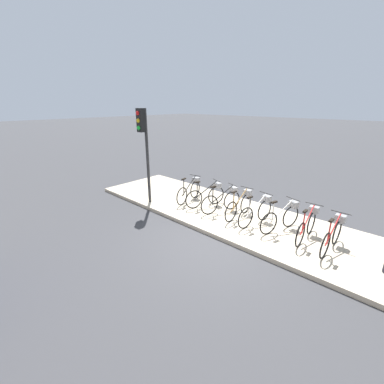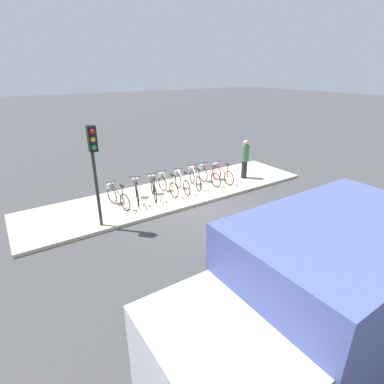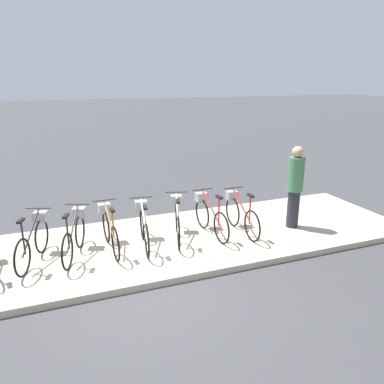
% 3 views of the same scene
% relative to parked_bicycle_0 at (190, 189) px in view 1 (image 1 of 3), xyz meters
% --- Properties ---
extents(ground_plane, '(120.00, 120.00, 0.00)m').
position_rel_parked_bicycle_0_xyz_m(ground_plane, '(2.45, -1.46, -0.54)').
color(ground_plane, '#38383A').
extents(sidewalk, '(12.08, 2.98, 0.12)m').
position_rel_parked_bicycle_0_xyz_m(sidewalk, '(2.45, 0.03, -0.48)').
color(sidewalk, '#B7A88E').
rests_on(sidewalk, ground_plane).
extents(parked_bicycle_0, '(0.47, 1.52, 0.95)m').
position_rel_parked_bicycle_0_xyz_m(parked_bicycle_0, '(0.00, 0.00, 0.00)').
color(parked_bicycle_0, black).
rests_on(parked_bicycle_0, sidewalk).
extents(parked_bicycle_1, '(0.64, 1.46, 0.95)m').
position_rel_parked_bicycle_0_xyz_m(parked_bicycle_1, '(0.80, 0.03, 0.00)').
color(parked_bicycle_1, black).
rests_on(parked_bicycle_1, sidewalk).
extents(parked_bicycle_2, '(0.63, 1.47, 0.95)m').
position_rel_parked_bicycle_0_xyz_m(parked_bicycle_2, '(1.50, 0.00, 0.00)').
color(parked_bicycle_2, black).
rests_on(parked_bicycle_2, sidewalk).
extents(parked_bicycle_3, '(0.46, 1.54, 0.95)m').
position_rel_parked_bicycle_0_xyz_m(parked_bicycle_3, '(2.13, 0.05, 0.00)').
color(parked_bicycle_3, black).
rests_on(parked_bicycle_3, sidewalk).
extents(parked_bicycle_4, '(0.46, 1.53, 0.95)m').
position_rel_parked_bicycle_0_xyz_m(parked_bicycle_4, '(2.78, -0.04, 0.00)').
color(parked_bicycle_4, black).
rests_on(parked_bicycle_4, sidewalk).
extents(parked_bicycle_5, '(0.59, 1.49, 0.95)m').
position_rel_parked_bicycle_0_xyz_m(parked_bicycle_5, '(3.50, 0.07, 0.00)').
color(parked_bicycle_5, black).
rests_on(parked_bicycle_5, sidewalk).
extents(parked_bicycle_6, '(0.46, 1.54, 0.95)m').
position_rel_parked_bicycle_0_xyz_m(parked_bicycle_6, '(4.20, 0.04, 0.00)').
color(parked_bicycle_6, black).
rests_on(parked_bicycle_6, sidewalk).
extents(parked_bicycle_7, '(0.46, 1.54, 0.95)m').
position_rel_parked_bicycle_0_xyz_m(parked_bicycle_7, '(4.86, -0.09, 0.00)').
color(parked_bicycle_7, black).
rests_on(parked_bicycle_7, sidewalk).
extents(traffic_light, '(0.24, 0.40, 3.27)m').
position_rel_parked_bicycle_0_xyz_m(traffic_light, '(-0.98, -1.23, 1.93)').
color(traffic_light, '#2D2D2D').
rests_on(traffic_light, sidewalk).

